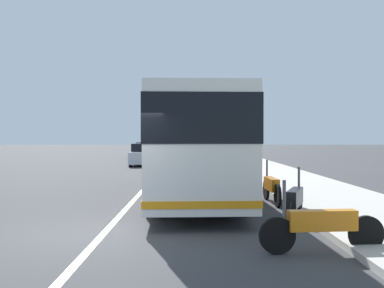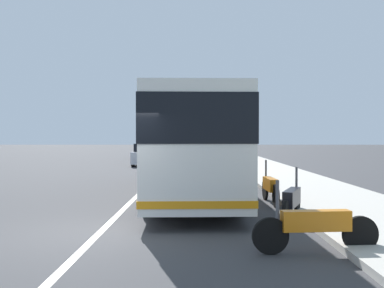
{
  "view_description": "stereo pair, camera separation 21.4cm",
  "coord_description": "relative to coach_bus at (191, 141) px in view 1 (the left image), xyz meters",
  "views": [
    {
      "loc": [
        -9.1,
        -1.81,
        2.0
      ],
      "look_at": [
        7.69,
        -1.86,
        1.74
      ],
      "focal_mm": 40.83,
      "sensor_mm": 36.0,
      "label": 1
    },
    {
      "loc": [
        -9.1,
        -2.02,
        2.0
      ],
      "look_at": [
        7.69,
        -1.86,
        1.74
      ],
      "focal_mm": 40.83,
      "sensor_mm": 36.0,
      "label": 2
    }
  ],
  "objects": [
    {
      "name": "ground_plane",
      "position": [
        -5.9,
        1.81,
        -1.89
      ],
      "size": [
        220.0,
        220.0,
        0.0
      ],
      "primitive_type": "plane",
      "color": "#38383A"
    },
    {
      "name": "car_far_distant",
      "position": [
        16.12,
        3.33,
        -1.15
      ],
      "size": [
        4.54,
        1.81,
        1.56
      ],
      "rotation": [
        0.0,
        0.0,
        3.15
      ],
      "color": "silver",
      "rests_on": "ground"
    },
    {
      "name": "coach_bus",
      "position": [
        0.0,
        0.0,
        0.0
      ],
      "size": [
        12.18,
        3.02,
        3.22
      ],
      "rotation": [
        0.0,
        0.0,
        0.04
      ],
      "color": "silver",
      "rests_on": "ground"
    },
    {
      "name": "car_ahead_same_lane",
      "position": [
        24.29,
        -0.27,
        -1.14
      ],
      "size": [
        4.23,
        1.86,
        1.57
      ],
      "rotation": [
        0.0,
        0.0,
        -0.02
      ],
      "color": "gold",
      "rests_on": "ground"
    },
    {
      "name": "car_oncoming",
      "position": [
        34.49,
        -0.14,
        -1.21
      ],
      "size": [
        4.32,
        2.12,
        1.42
      ],
      "rotation": [
        0.0,
        0.0,
        0.05
      ],
      "color": "silver",
      "rests_on": "ground"
    },
    {
      "name": "car_behind_bus",
      "position": [
        25.83,
        4.13,
        -1.15
      ],
      "size": [
        4.7,
        2.04,
        1.53
      ],
      "rotation": [
        0.0,
        0.0,
        3.09
      ],
      "color": "black",
      "rests_on": "ground"
    },
    {
      "name": "motorcycle_nearest_curb",
      "position": [
        -7.52,
        -2.26,
        -1.41
      ],
      "size": [
        0.35,
        2.22,
        1.27
      ],
      "rotation": [
        0.0,
        0.0,
        1.66
      ],
      "color": "black",
      "rests_on": "ground"
    },
    {
      "name": "motorcycle_angled",
      "position": [
        -1.84,
        -2.45,
        -1.4
      ],
      "size": [
        2.22,
        0.28,
        1.28
      ],
      "rotation": [
        0.0,
        0.0,
        0.04
      ],
      "color": "black",
      "rests_on": "ground"
    },
    {
      "name": "sidewalk_curb",
      "position": [
        4.1,
        -4.51,
        -1.82
      ],
      "size": [
        110.0,
        3.6,
        0.14
      ],
      "primitive_type": "cube",
      "color": "#B2ADA3",
      "rests_on": "ground"
    },
    {
      "name": "motorcycle_mid_row",
      "position": [
        -4.43,
        -2.53,
        -1.42
      ],
      "size": [
        2.1,
        0.9,
        1.24
      ],
      "rotation": [
        0.0,
        0.0,
        -0.38
      ],
      "color": "black",
      "rests_on": "ground"
    },
    {
      "name": "lane_divider_line",
      "position": [
        4.1,
        1.81,
        -1.88
      ],
      "size": [
        110.0,
        0.16,
        0.01
      ],
      "primitive_type": "cube",
      "color": "silver",
      "rests_on": "ground"
    }
  ]
}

